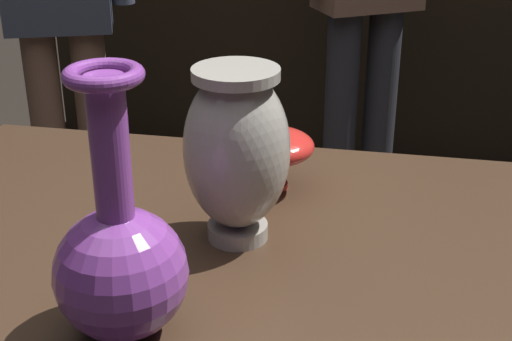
# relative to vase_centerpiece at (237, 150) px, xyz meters

# --- Properties ---
(back_display_shelf) EXTENTS (2.60, 0.40, 0.99)m
(back_display_shelf) POSITION_rel_vase_centerpiece_xyz_m (0.05, 2.23, -0.44)
(back_display_shelf) COLOR black
(back_display_shelf) RESTS_ON ground_plane
(vase_centerpiece) EXTENTS (0.15, 0.15, 0.25)m
(vase_centerpiece) POSITION_rel_vase_centerpiece_xyz_m (0.00, 0.00, 0.00)
(vase_centerpiece) COLOR gray
(vase_centerpiece) RESTS_ON display_plinth
(vase_tall_behind) EXTENTS (0.15, 0.15, 0.32)m
(vase_tall_behind) POSITION_rel_vase_centerpiece_xyz_m (-0.08, -0.24, -0.04)
(vase_tall_behind) COLOR #7A388E
(vase_tall_behind) RESTS_ON display_plinth
(vase_left_accent) EXTENTS (0.13, 0.13, 0.10)m
(vase_left_accent) POSITION_rel_vase_centerpiece_xyz_m (0.02, 0.17, -0.06)
(vase_left_accent) COLOR red
(vase_left_accent) RESTS_ON display_plinth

